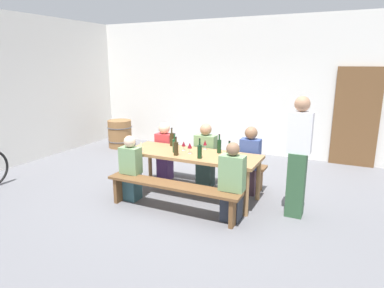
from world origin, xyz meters
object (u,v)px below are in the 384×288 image
(wine_bottle_0, at_px, (176,148))
(wine_bottle_1, at_px, (229,155))
(bench_near, at_px, (172,190))
(wine_glass_3, at_px, (184,144))
(wine_bottle_4, at_px, (172,139))
(wine_glass_0, at_px, (205,143))
(seated_guest_near_0, at_px, (131,170))
(wine_glass_1, at_px, (190,146))
(wine_barrel, at_px, (120,134))
(wooden_door, at_px, (356,117))
(wine_glass_2, at_px, (141,145))
(wine_bottle_3, at_px, (175,145))
(wine_bottle_2, at_px, (200,151))
(wine_bottle_5, at_px, (219,146))
(seated_guest_far_2, at_px, (250,162))
(seated_guest_far_0, at_px, (165,152))
(bench_far, at_px, (208,164))
(standing_host, at_px, (298,158))
(seated_guest_far_1, at_px, (206,157))
(tasting_table, at_px, (192,157))
(seated_guest_near_1, at_px, (232,184))

(wine_bottle_0, distance_m, wine_bottle_1, 0.90)
(bench_near, xyz_separation_m, wine_glass_3, (-0.19, 0.77, 0.50))
(wine_bottle_1, bearing_deg, wine_bottle_4, 156.23)
(bench_near, distance_m, wine_glass_0, 1.11)
(wine_glass_3, relative_size, seated_guest_near_0, 0.15)
(wine_glass_1, height_order, wine_barrel, wine_glass_1)
(wooden_door, relative_size, seated_guest_near_0, 1.97)
(wine_glass_2, xyz_separation_m, wine_barrel, (-2.36, 2.47, -0.51))
(wine_bottle_3, height_order, wine_bottle_4, wine_bottle_4)
(wooden_door, xyz_separation_m, seated_guest_near_0, (-3.20, -3.60, -0.54))
(wine_bottle_2, relative_size, wine_glass_3, 1.98)
(wine_bottle_4, relative_size, wine_glass_1, 1.77)
(wine_glass_3, bearing_deg, wine_glass_2, -148.56)
(bench_near, distance_m, seated_guest_near_0, 0.86)
(wine_bottle_5, xyz_separation_m, wine_glass_0, (-0.30, 0.11, -0.01))
(wine_bottle_4, relative_size, seated_guest_far_2, 0.28)
(seated_guest_far_2, bearing_deg, wine_bottle_5, -50.18)
(bench_near, distance_m, seated_guest_far_0, 1.50)
(wine_glass_3, relative_size, seated_guest_far_2, 0.14)
(bench_far, bearing_deg, wine_barrel, 154.64)
(seated_guest_near_0, height_order, standing_host, standing_host)
(wine_bottle_2, bearing_deg, wine_bottle_4, 146.80)
(seated_guest_far_1, xyz_separation_m, seated_guest_far_2, (0.81, 0.00, 0.02))
(bench_far, xyz_separation_m, wine_glass_3, (-0.19, -0.61, 0.50))
(wine_bottle_0, distance_m, seated_guest_far_1, 0.85)
(wine_bottle_4, xyz_separation_m, seated_guest_far_0, (-0.31, 0.27, -0.34))
(bench_near, xyz_separation_m, wine_bottle_0, (-0.17, 0.46, 0.51))
(wine_bottle_3, height_order, wine_glass_3, wine_bottle_3)
(wine_glass_3, distance_m, seated_guest_far_1, 0.59)
(wine_bottle_0, distance_m, wine_bottle_4, 0.62)
(wine_bottle_4, height_order, wine_glass_2, wine_bottle_4)
(bench_far, distance_m, wine_glass_3, 0.81)
(seated_guest_far_1, bearing_deg, wine_glass_3, -23.91)
(wine_bottle_3, bearing_deg, bench_near, -65.66)
(wine_bottle_3, xyz_separation_m, wine_glass_0, (0.37, 0.39, -0.01))
(wine_bottle_2, relative_size, seated_guest_far_0, 0.28)
(bench_near, xyz_separation_m, bench_far, (0.00, 1.38, 0.00))
(tasting_table, distance_m, wine_bottle_4, 0.62)
(wine_glass_1, bearing_deg, wooden_door, 52.51)
(seated_guest_far_1, bearing_deg, wine_bottle_3, -23.82)
(seated_guest_near_0, bearing_deg, bench_far, -34.07)
(bench_near, xyz_separation_m, wine_bottle_5, (0.40, 0.88, 0.51))
(wine_bottle_1, height_order, wine_glass_3, wine_bottle_1)
(bench_near, distance_m, seated_guest_far_2, 1.49)
(wine_bottle_1, bearing_deg, wine_glass_1, 162.64)
(wine_glass_0, distance_m, seated_guest_near_1, 1.19)
(wine_bottle_4, xyz_separation_m, wine_glass_0, (0.62, 0.03, -0.01))
(wine_bottle_2, height_order, standing_host, standing_host)
(tasting_table, bearing_deg, seated_guest_near_1, -31.64)
(tasting_table, relative_size, wine_bottle_2, 7.07)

